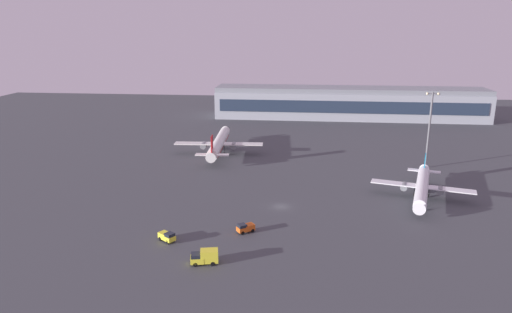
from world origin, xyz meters
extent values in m
plane|color=#424449|center=(0.00, 0.00, 0.00)|extent=(416.00, 416.00, 0.00)
cube|color=#9EA3AD|center=(29.04, 131.07, 7.00)|extent=(140.76, 22.00, 14.00)
cube|color=#263347|center=(29.04, 119.87, 7.70)|extent=(135.13, 0.40, 6.16)
cube|color=gray|center=(29.04, 131.07, 15.20)|extent=(140.76, 19.80, 2.40)
cylinder|color=white|center=(39.12, 10.09, 3.62)|extent=(11.54, 31.51, 3.35)
cone|color=white|center=(34.68, -6.25, 3.62)|extent=(3.63, 2.88, 3.18)
cone|color=white|center=(43.59, 26.60, 3.62)|extent=(3.56, 3.17, 3.02)
cube|color=white|center=(39.35, 10.94, 3.44)|extent=(28.16, 10.79, 0.31)
cube|color=white|center=(43.15, 24.99, 3.79)|extent=(9.92, 4.58, 0.31)
cube|color=#1984B2|center=(43.08, 24.73, 6.48)|extent=(0.99, 2.79, 5.73)
cylinder|color=slate|center=(44.03, 9.68, 2.82)|extent=(2.70, 3.57, 1.94)
cylinder|color=slate|center=(34.67, 12.21, 2.82)|extent=(2.70, 3.57, 1.94)
cube|color=#1984B2|center=(39.12, 10.09, 2.69)|extent=(10.55, 28.98, 0.32)
cylinder|color=#333338|center=(36.46, 0.29, 2.05)|extent=(0.25, 0.25, 3.13)
cylinder|color=black|center=(36.46, 0.29, 0.48)|extent=(0.59, 1.03, 0.97)
cylinder|color=#333338|center=(41.56, 11.71, 2.05)|extent=(0.25, 0.25, 3.13)
cylinder|color=black|center=(41.56, 11.71, 0.48)|extent=(0.59, 1.03, 0.97)
cylinder|color=#333338|center=(37.82, 12.73, 2.05)|extent=(0.25, 0.25, 3.13)
cylinder|color=black|center=(37.82, 12.73, 0.48)|extent=(0.59, 1.03, 0.97)
cylinder|color=silver|center=(-26.65, 52.62, 4.31)|extent=(6.00, 38.03, 4.00)
cone|color=silver|center=(-27.72, 72.79, 4.31)|extent=(3.93, 2.72, 3.80)
cone|color=silver|center=(-25.57, 32.24, 4.31)|extent=(3.75, 3.13, 3.60)
cube|color=silver|center=(-26.60, 51.57, 4.10)|extent=(33.84, 5.98, 0.37)
cube|color=silver|center=(-25.68, 34.23, 4.52)|extent=(11.69, 3.13, 0.37)
cube|color=red|center=(-25.69, 34.55, 7.73)|extent=(0.49, 3.38, 6.84)
cylinder|color=slate|center=(-32.37, 51.26, 3.37)|extent=(2.51, 3.90, 2.31)
cylinder|color=slate|center=(-20.82, 51.87, 3.37)|extent=(2.51, 3.90, 2.31)
cube|color=red|center=(-26.65, 52.62, 3.21)|extent=(5.44, 34.98, 0.38)
cylinder|color=#333338|center=(-27.29, 64.72, 2.45)|extent=(0.29, 0.29, 3.73)
cylinder|color=black|center=(-27.29, 64.72, 0.58)|extent=(0.48, 1.18, 1.16)
cylinder|color=#333338|center=(-28.82, 49.87, 2.45)|extent=(0.29, 0.29, 3.73)
cylinder|color=black|center=(-28.82, 49.87, 0.58)|extent=(0.48, 1.18, 1.16)
cylinder|color=#333338|center=(-24.20, 50.11, 2.45)|extent=(0.29, 0.29, 3.73)
cylinder|color=black|center=(-24.20, 50.11, 0.58)|extent=(0.48, 1.18, 1.16)
cube|color=yellow|center=(-15.43, -33.40, 1.05)|extent=(3.18, 2.91, 1.20)
cube|color=#1E232D|center=(-15.43, -33.40, 2.00)|extent=(2.82, 2.65, 0.70)
cube|color=yellow|center=(-13.01, -32.90, 1.75)|extent=(3.99, 2.98, 2.60)
cylinder|color=black|center=(-15.60, -34.51, 0.45)|extent=(0.94, 0.48, 0.90)
cylinder|color=black|center=(-16.02, -32.45, 0.45)|extent=(0.94, 0.48, 0.90)
cylinder|color=black|center=(-12.15, -33.80, 0.45)|extent=(0.94, 0.48, 0.90)
cylinder|color=black|center=(-12.58, -31.74, 0.45)|extent=(0.94, 0.48, 0.90)
cube|color=yellow|center=(-23.88, -24.27, 1.00)|extent=(2.87, 2.84, 1.10)
cube|color=#1E232D|center=(-23.88, -24.27, 1.90)|extent=(2.57, 2.57, 0.70)
cube|color=yellow|center=(-25.43, -23.18, 1.15)|extent=(3.07, 2.95, 1.40)
cylinder|color=black|center=(-23.15, -23.74, 0.45)|extent=(0.91, 0.76, 0.90)
cylinder|color=black|center=(-24.13, -25.13, 0.45)|extent=(0.91, 0.76, 0.90)
cylinder|color=black|center=(-25.35, -22.20, 0.45)|extent=(0.91, 0.76, 0.90)
cylinder|color=black|center=(-26.33, -23.59, 0.45)|extent=(0.91, 0.76, 0.90)
cube|color=#D85919|center=(-8.31, -17.73, 1.00)|extent=(2.87, 2.85, 1.10)
cube|color=#1E232D|center=(-8.31, -17.73, 1.90)|extent=(2.57, 2.57, 0.70)
cube|color=#D85919|center=(-6.78, -16.63, 1.15)|extent=(3.07, 2.96, 1.40)
cylinder|color=black|center=(-8.06, -18.59, 0.45)|extent=(0.91, 0.77, 0.90)
cylinder|color=black|center=(-9.05, -17.21, 0.45)|extent=(0.91, 0.77, 0.90)
cylinder|color=black|center=(-5.87, -17.03, 0.45)|extent=(0.91, 0.77, 0.90)
cylinder|color=black|center=(-6.86, -15.65, 0.45)|extent=(0.91, 0.77, 0.90)
cylinder|color=slate|center=(47.76, 41.38, 13.11)|extent=(0.70, 0.70, 26.23)
cube|color=slate|center=(47.76, 41.38, 25.63)|extent=(4.80, 0.40, 0.40)
sphere|color=#F9EAB2|center=(45.96, 41.38, 25.63)|extent=(0.90, 0.90, 0.90)
sphere|color=#F9EAB2|center=(49.56, 41.38, 25.63)|extent=(0.90, 0.90, 0.90)
camera|label=1|loc=(5.50, -117.31, 46.86)|focal=32.52mm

